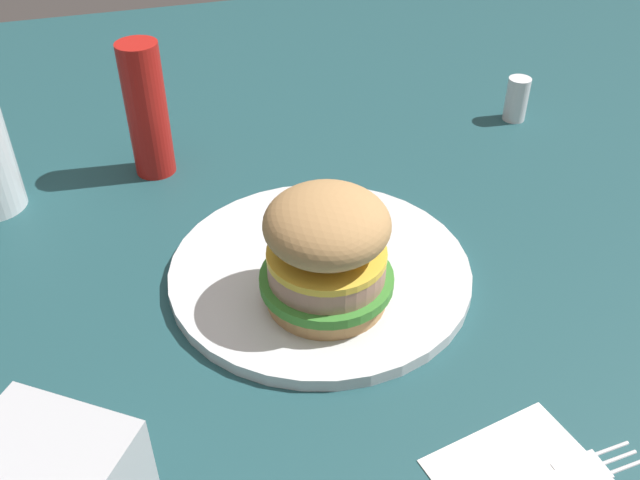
% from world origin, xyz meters
% --- Properties ---
extents(ground_plane, '(1.60, 1.60, 0.00)m').
position_xyz_m(ground_plane, '(0.00, 0.00, 0.00)').
color(ground_plane, '#1E474C').
extents(plate, '(0.27, 0.27, 0.01)m').
position_xyz_m(plate, '(-0.03, 0.02, 0.01)').
color(plate, silver).
rests_on(plate, ground_plane).
extents(sandwich, '(0.11, 0.11, 0.11)m').
position_xyz_m(sandwich, '(0.02, 0.01, 0.06)').
color(sandwich, tan).
rests_on(sandwich, plate).
extents(fries_pile, '(0.09, 0.10, 0.01)m').
position_xyz_m(fries_pile, '(-0.08, 0.06, 0.02)').
color(fries_pile, gold).
rests_on(fries_pile, plate).
extents(ketchup_bottle, '(0.04, 0.04, 0.15)m').
position_xyz_m(ketchup_bottle, '(-0.26, -0.11, 0.07)').
color(ketchup_bottle, '#B21914').
rests_on(ketchup_bottle, ground_plane).
extents(salt_shaker, '(0.03, 0.03, 0.06)m').
position_xyz_m(salt_shaker, '(-0.25, 0.34, 0.03)').
color(salt_shaker, white).
rests_on(salt_shaker, ground_plane).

